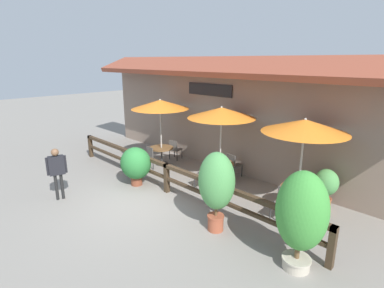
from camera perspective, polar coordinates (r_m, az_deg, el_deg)
name	(u,v)px	position (r m, az deg, el deg)	size (l,w,h in m)	color
ground_plane	(140,202)	(9.22, -9.87, -10.90)	(60.00, 60.00, 0.00)	gray
building_facade	(229,114)	(11.25, 6.98, 5.74)	(14.28, 1.49, 4.23)	gray
patio_railing	(166,172)	(9.52, -4.88, -5.27)	(10.40, 0.14, 0.95)	#3D2D1E
patio_umbrella_near	(160,104)	(11.72, -6.09, 7.50)	(2.24, 2.24, 2.65)	#B7B2A8
dining_table_near	(161,151)	(12.13, -5.83, -1.28)	(0.97, 0.97, 0.70)	brown
chair_near_streetside	(147,157)	(11.66, -8.51, -2.49)	(0.44, 0.44, 0.86)	#514C47
chair_near_wallside	(175,148)	(12.66, -3.30, -0.86)	(0.51, 0.51, 0.86)	#514C47
patio_umbrella_middle	(221,113)	(9.84, 5.63, 5.94)	(2.24, 2.24, 2.65)	#B7B2A8
dining_table_middle	(220,167)	(10.33, 5.35, -4.35)	(0.97, 0.97, 0.70)	brown
chair_middle_streetside	(204,174)	(9.87, 2.33, -5.74)	(0.49, 0.49, 0.86)	#514C47
chair_middle_wallside	(233,164)	(10.88, 7.89, -3.80)	(0.47, 0.47, 0.86)	#514C47
patio_umbrella_far	(305,126)	(8.34, 20.69, 3.21)	(2.24, 2.24, 2.65)	#B7B2A8
dining_table_far	(298,192)	(8.90, 19.52, -8.62)	(0.97, 0.97, 0.70)	brown
chair_far_streetside	(282,202)	(8.36, 16.81, -10.61)	(0.45, 0.45, 0.86)	#514C47
chair_far_wallside	(311,188)	(9.53, 21.77, -7.72)	(0.44, 0.44, 0.86)	#514C47
potted_plant_corner_fern	(301,214)	(6.31, 20.12, -12.42)	(1.02, 0.91, 2.11)	#B7AD99
potted_plant_small_flowering	(136,164)	(10.19, -10.66, -3.74)	(1.09, 0.98, 1.31)	brown
potted_plant_broad_leaf	(217,184)	(7.24, 4.69, -7.52)	(0.92, 0.83, 2.03)	#9E4C33
potted_plant_entrance_palm	(326,185)	(9.29, 24.17, -7.15)	(0.66, 0.60, 1.17)	#9E4C33
pedestrian	(57,167)	(9.75, -24.36, -4.05)	(0.31, 0.55, 1.60)	black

